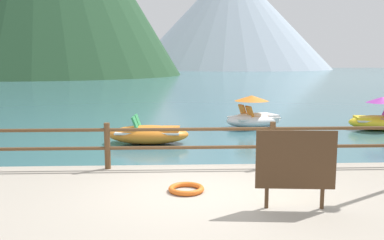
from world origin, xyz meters
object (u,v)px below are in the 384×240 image
object	(u,v)px
pedal_boat_1	(149,134)
pedal_boat_2	(378,119)
life_ring	(186,189)
sign_board	(296,161)
pedal_boat_3	(254,116)

from	to	relation	value
pedal_boat_1	pedal_boat_2	bearing A→B (deg)	14.64
life_ring	pedal_boat_1	distance (m)	6.19
sign_board	pedal_boat_1	world-z (taller)	sign_board
sign_board	pedal_boat_1	bearing A→B (deg)	110.32
pedal_boat_1	pedal_boat_3	bearing A→B (deg)	37.76
sign_board	life_ring	xyz separation A→B (m)	(-1.59, 0.89, -0.68)
pedal_boat_2	pedal_boat_3	distance (m)	4.66
life_ring	pedal_boat_2	size ratio (longest dim) A/B	0.26
pedal_boat_1	pedal_boat_3	distance (m)	4.95
life_ring	pedal_boat_1	world-z (taller)	pedal_boat_1
life_ring	pedal_boat_2	bearing A→B (deg)	47.98
pedal_boat_2	pedal_boat_3	bearing A→B (deg)	169.96
life_ring	pedal_boat_1	xyz separation A→B (m)	(-1.00, 6.11, -0.14)
pedal_boat_1	pedal_boat_2	world-z (taller)	pedal_boat_2
life_ring	pedal_boat_1	bearing A→B (deg)	99.28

